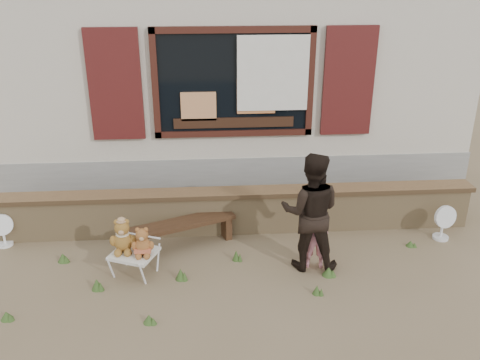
{
  "coord_description": "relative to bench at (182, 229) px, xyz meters",
  "views": [
    {
      "loc": [
        -0.47,
        -5.81,
        3.71
      ],
      "look_at": [
        0.0,
        0.6,
        1.0
      ],
      "focal_mm": 38.0,
      "sensor_mm": 36.0,
      "label": 1
    }
  ],
  "objects": [
    {
      "name": "fan_left",
      "position": [
        -2.55,
        0.21,
        -0.04
      ],
      "size": [
        0.32,
        0.21,
        0.5
      ],
      "rotation": [
        0.0,
        0.0,
        0.36
      ],
      "color": "white",
      "rests_on": "ground"
    },
    {
      "name": "brick_wall",
      "position": [
        0.83,
        0.42,
        0.05
      ],
      "size": [
        7.1,
        0.36,
        0.67
      ],
      "color": "tan",
      "rests_on": "ground"
    },
    {
      "name": "ground",
      "position": [
        0.83,
        -0.58,
        -0.29
      ],
      "size": [
        80.0,
        80.0,
        0.0
      ],
      "primitive_type": "plane",
      "color": "brown",
      "rests_on": "ground"
    },
    {
      "name": "teddy_bear_right",
      "position": [
        -0.46,
        -0.72,
        0.23
      ],
      "size": [
        0.36,
        0.34,
        0.39
      ],
      "primitive_type": null,
      "rotation": [
        0.0,
        0.0,
        -0.39
      ],
      "color": "brown",
      "rests_on": "folding_chair"
    },
    {
      "name": "child",
      "position": [
        1.77,
        -0.66,
        0.2
      ],
      "size": [
        0.37,
        0.26,
        0.98
      ],
      "primitive_type": "imported",
      "rotation": [
        0.0,
        0.0,
        3.06
      ],
      "color": "pink",
      "rests_on": "ground"
    },
    {
      "name": "folding_chair",
      "position": [
        -0.59,
        -0.67,
        0.01
      ],
      "size": [
        0.68,
        0.64,
        0.33
      ],
      "rotation": [
        0.0,
        0.0,
        -0.39
      ],
      "color": "silver",
      "rests_on": "ground"
    },
    {
      "name": "teddy_bear_left",
      "position": [
        -0.72,
        -0.62,
        0.27
      ],
      "size": [
        0.42,
        0.4,
        0.46
      ],
      "primitive_type": null,
      "rotation": [
        0.0,
        0.0,
        -0.39
      ],
      "color": "brown",
      "rests_on": "folding_chair"
    },
    {
      "name": "adult",
      "position": [
        1.69,
        -0.63,
        0.51
      ],
      "size": [
        0.89,
        0.76,
        1.6
      ],
      "primitive_type": "imported",
      "rotation": [
        0.0,
        0.0,
        2.92
      ],
      "color": "black",
      "rests_on": "ground"
    },
    {
      "name": "grass_tufts",
      "position": [
        0.11,
        -0.89,
        -0.23
      ],
      "size": [
        5.34,
        1.57,
        0.15
      ],
      "color": "#355020",
      "rests_on": "ground"
    },
    {
      "name": "fan_right",
      "position": [
        3.79,
        -0.05,
        -0.02
      ],
      "size": [
        0.35,
        0.23,
        0.54
      ],
      "rotation": [
        0.0,
        0.0,
        0.17
      ],
      "color": "silver",
      "rests_on": "ground"
    },
    {
      "name": "shopfront",
      "position": [
        0.83,
        3.91,
        1.71
      ],
      "size": [
        8.04,
        5.13,
        4.0
      ],
      "color": "#A79A87",
      "rests_on": "ground"
    },
    {
      "name": "bench",
      "position": [
        0.0,
        0.0,
        0.0
      ],
      "size": [
        1.56,
        0.9,
        0.4
      ],
      "rotation": [
        0.0,
        0.0,
        0.4
      ],
      "color": "#331F11",
      "rests_on": "ground"
    }
  ]
}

